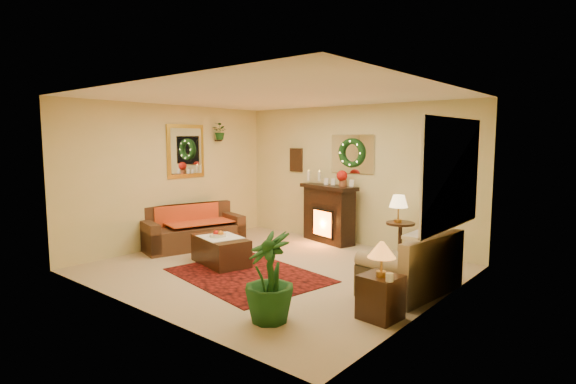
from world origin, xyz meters
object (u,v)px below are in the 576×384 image
Objects in this scene: side_table_round at (400,239)px; sofa at (193,224)px; end_table_square at (381,295)px; loveseat at (410,260)px; coffee_table at (221,251)px; fireplace at (329,214)px.

sofa is at bearing -152.25° from side_table_round.
end_table_square is (4.24, -0.78, -0.16)m from sofa.
loveseat is 1.30× the size of coffee_table.
fireplace is 2.98m from loveseat.
side_table_round reaches higher than coffee_table.
end_table_square is at bearing -68.52° from side_table_round.
sofa reaches higher than end_table_square.
fireplace reaches higher than end_table_square.
side_table_round is 2.68m from end_table_square.
coffee_table is at bearing -133.49° from side_table_round.
fireplace is at bearing 94.94° from coffee_table.
side_table_round is 1.24× the size of end_table_square.
side_table_round is at bearing 127.13° from loveseat.
sofa is at bearing 169.60° from end_table_square.
coffee_table is (1.23, -0.42, -0.22)m from sofa.
sofa reaches higher than coffee_table.
coffee_table is at bearing -2.99° from sofa.
loveseat is at bearing 28.52° from coffee_table.
side_table_round is at bearing 43.82° from sofa.
end_table_square is 3.03m from coffee_table.
loveseat is at bearing -19.13° from fireplace.
side_table_round reaches higher than end_table_square.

